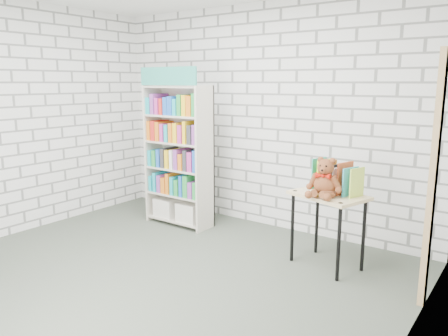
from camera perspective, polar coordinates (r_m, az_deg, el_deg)
The scene contains 7 objects.
ground at distance 4.40m, azimuth -9.27°, elevation -13.69°, with size 4.50×4.50×0.00m, color #424A3E.
room_shell at distance 4.00m, azimuth -10.08°, elevation 10.23°, with size 4.52×4.02×2.81m.
bookshelf at distance 5.64m, azimuth -5.93°, elevation 1.74°, with size 0.90×0.35×2.02m.
display_table at distance 4.46m, azimuth 13.46°, elevation -4.61°, with size 0.81×0.67×0.75m.
table_books at distance 4.49m, azimuth 14.53°, elevation -1.27°, with size 0.53×0.35×0.29m.
teddy_bear at distance 4.30m, azimuth 12.98°, elevation -1.64°, with size 0.35×0.33×0.38m.
door_trim at distance 3.87m, azimuth 25.60°, elevation -1.70°, with size 0.05×0.12×2.10m, color tan.
Camera 1 is at (2.87, -2.78, 1.84)m, focal length 35.00 mm.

